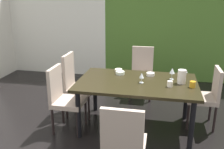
% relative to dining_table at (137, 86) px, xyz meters
% --- Properties ---
extents(ground_plane, '(5.98, 6.13, 0.02)m').
position_rel_dining_table_xyz_m(ground_plane, '(-0.61, -0.58, -0.69)').
color(ground_plane, black).
extents(back_panel_interior, '(2.57, 0.10, 2.60)m').
position_rel_dining_table_xyz_m(back_panel_interior, '(-2.31, 2.44, 0.62)').
color(back_panel_interior, silver).
rests_on(back_panel_interior, ground_plane).
extents(garden_window_panel, '(3.41, 0.10, 2.60)m').
position_rel_dining_table_xyz_m(garden_window_panel, '(0.68, 2.44, 0.62)').
color(garden_window_panel, '#466D28').
rests_on(garden_window_panel, ground_plane).
extents(dining_table, '(1.73, 1.09, 0.75)m').
position_rel_dining_table_xyz_m(dining_table, '(0.00, 0.00, 0.00)').
color(dining_table, black).
rests_on(dining_table, ground_plane).
extents(chair_head_near, '(0.44, 0.44, 0.96)m').
position_rel_dining_table_xyz_m(chair_head_near, '(0.00, -1.27, -0.14)').
color(chair_head_near, tan).
rests_on(chair_head_near, ground_plane).
extents(chair_head_far, '(0.44, 0.45, 0.99)m').
position_rel_dining_table_xyz_m(chair_head_far, '(-0.04, 1.27, -0.13)').
color(chair_head_far, tan).
rests_on(chair_head_far, ground_plane).
extents(chair_left_near, '(0.45, 0.44, 0.98)m').
position_rel_dining_table_xyz_m(chair_left_near, '(-1.05, -0.27, -0.13)').
color(chair_left_near, tan).
rests_on(chair_left_near, ground_plane).
extents(chair_left_far, '(0.45, 0.44, 1.05)m').
position_rel_dining_table_xyz_m(chair_left_far, '(-1.05, 0.27, -0.11)').
color(chair_left_far, tan).
rests_on(chair_left_far, ground_plane).
extents(chair_right_far, '(0.44, 0.44, 0.94)m').
position_rel_dining_table_xyz_m(chair_right_far, '(1.05, 0.27, -0.15)').
color(chair_right_far, tan).
rests_on(chair_right_far, ground_plane).
extents(wine_glass_corner, '(0.07, 0.07, 0.15)m').
position_rel_dining_table_xyz_m(wine_glass_corner, '(0.07, -0.05, 0.18)').
color(wine_glass_corner, silver).
rests_on(wine_glass_corner, dining_table).
extents(wine_glass_right, '(0.08, 0.08, 0.18)m').
position_rel_dining_table_xyz_m(wine_glass_right, '(0.50, 0.19, 0.21)').
color(wine_glass_right, silver).
rests_on(wine_glass_right, dining_table).
extents(serving_bowl_north, '(0.12, 0.12, 0.05)m').
position_rel_dining_table_xyz_m(serving_bowl_north, '(-0.35, 0.42, 0.10)').
color(serving_bowl_north, beige).
rests_on(serving_bowl_north, dining_table).
extents(serving_bowl_left, '(0.13, 0.13, 0.05)m').
position_rel_dining_table_xyz_m(serving_bowl_left, '(0.18, 0.30, 0.10)').
color(serving_bowl_left, white).
rests_on(serving_bowl_left, dining_table).
extents(serving_bowl_east, '(0.14, 0.14, 0.05)m').
position_rel_dining_table_xyz_m(serving_bowl_east, '(-0.30, 0.28, 0.10)').
color(serving_bowl_east, silver).
rests_on(serving_bowl_east, dining_table).
extents(cup_near_window, '(0.08, 0.08, 0.09)m').
position_rel_dining_table_xyz_m(cup_near_window, '(0.77, -0.10, 0.12)').
color(cup_near_window, '#BE8219').
rests_on(cup_near_window, dining_table).
extents(cup_west, '(0.08, 0.08, 0.08)m').
position_rel_dining_table_xyz_m(cup_west, '(0.47, -0.13, 0.12)').
color(cup_west, silver).
rests_on(cup_west, dining_table).
extents(pitcher_near_shelf, '(0.13, 0.12, 0.20)m').
position_rel_dining_table_xyz_m(pitcher_near_shelf, '(0.63, 0.05, 0.18)').
color(pitcher_near_shelf, silver).
rests_on(pitcher_near_shelf, dining_table).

